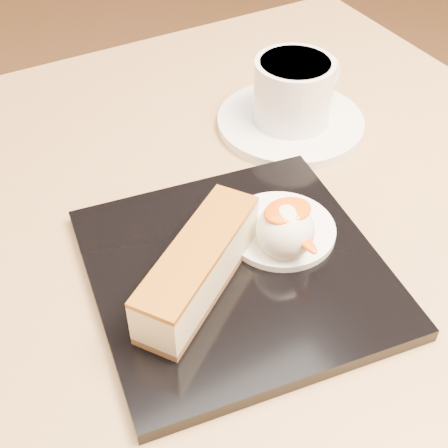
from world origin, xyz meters
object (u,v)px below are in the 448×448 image
dessert_plate (236,271)px  saucer (290,122)px  table (217,390)px  ice_cream_scoop (285,231)px  coffee_cup (295,89)px  cheesecake (199,267)px

dessert_plate → saucer: (0.15, 0.15, -0.00)m
table → ice_cream_scoop: (0.06, -0.01, 0.19)m
dessert_plate → coffee_cup: bearing=45.0°
saucer → coffee_cup: coffee_cup is taller
saucer → coffee_cup: bearing=10.4°
cheesecake → dessert_plate: bearing=-27.2°
cheesecake → ice_cream_scoop: size_ratio=2.85×
table → dessert_plate: (0.02, -0.00, 0.16)m
cheesecake → coffee_cup: (0.19, 0.16, 0.01)m
dessert_plate → ice_cream_scoop: (0.04, -0.01, 0.03)m
ice_cream_scoop → coffee_cup: size_ratio=0.44×
table → ice_cream_scoop: bearing=-7.2°
table → coffee_cup: 0.30m
dessert_plate → cheesecake: 0.04m
table → dessert_plate: bearing=-7.3°
table → dessert_plate: 0.16m
cheesecake → saucer: cheesecake is taller
dessert_plate → coffee_cup: 0.22m
saucer → cheesecake: bearing=-139.7°
table → saucer: bearing=41.8°
saucer → table: bearing=-138.2°
ice_cream_scoop → coffee_cup: 0.20m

